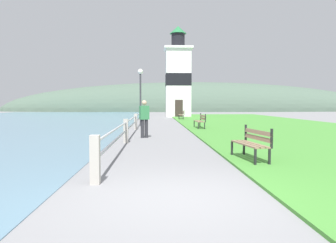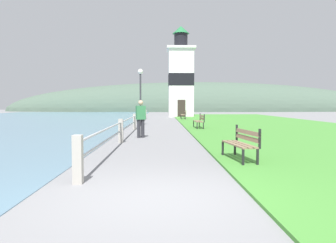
# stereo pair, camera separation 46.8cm
# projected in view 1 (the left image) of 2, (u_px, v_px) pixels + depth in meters

# --- Properties ---
(ground_plane) EXTENTS (160.00, 160.00, 0.00)m
(ground_plane) POSITION_uv_depth(u_px,v_px,m) (176.00, 198.00, 5.37)
(ground_plane) COLOR slate
(grass_verge) EXTENTS (12.00, 48.88, 0.06)m
(grass_verge) POSITION_uv_depth(u_px,v_px,m) (274.00, 126.00, 21.92)
(grass_verge) COLOR #428433
(grass_verge) RESTS_ON ground_plane
(seawall_railing) EXTENTS (0.18, 26.88, 0.95)m
(seawall_railing) POSITION_uv_depth(u_px,v_px,m) (136.00, 120.00, 19.59)
(seawall_railing) COLOR #A8A399
(seawall_railing) RESTS_ON ground_plane
(park_bench_near) EXTENTS (0.67, 1.68, 0.94)m
(park_bench_near) POSITION_uv_depth(u_px,v_px,m) (252.00, 142.00, 8.78)
(park_bench_near) COLOR #846B51
(park_bench_near) RESTS_ON ground_plane
(park_bench_midway) EXTENTS (0.50, 1.92, 0.94)m
(park_bench_midway) POSITION_uv_depth(u_px,v_px,m) (201.00, 120.00, 20.15)
(park_bench_midway) COLOR #846B51
(park_bench_midway) RESTS_ON ground_plane
(park_bench_far) EXTENTS (0.49, 1.61, 0.94)m
(park_bench_far) POSITION_uv_depth(u_px,v_px,m) (182.00, 114.00, 31.94)
(park_bench_far) COLOR #846B51
(park_bench_far) RESTS_ON ground_plane
(lighthouse) EXTENTS (3.30, 3.30, 10.67)m
(lighthouse) POSITION_uv_depth(u_px,v_px,m) (178.00, 78.00, 38.74)
(lighthouse) COLOR white
(lighthouse) RESTS_ON ground_plane
(person_strolling) EXTENTS (0.47, 0.36, 1.71)m
(person_strolling) POSITION_uv_depth(u_px,v_px,m) (144.00, 117.00, 14.86)
(person_strolling) COLOR #28282D
(person_strolling) RESTS_ON ground_plane
(lamp_post) EXTENTS (0.36, 0.36, 3.96)m
(lamp_post) POSITION_uv_depth(u_px,v_px,m) (140.00, 87.00, 22.71)
(lamp_post) COLOR #333338
(lamp_post) RESTS_ON ground_plane
(distant_hillside) EXTENTS (80.00, 16.00, 12.00)m
(distant_hillside) POSITION_uv_depth(u_px,v_px,m) (195.00, 111.00, 68.13)
(distant_hillside) COLOR #475B4C
(distant_hillside) RESTS_ON ground_plane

